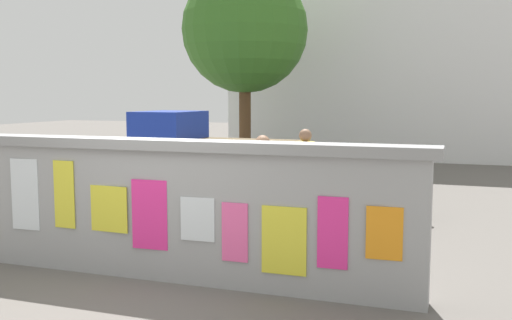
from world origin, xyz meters
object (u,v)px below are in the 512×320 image
object	(u,v)px
auto_rickshaw_truck	(210,156)
tree_roadside	(245,30)
bicycle_near	(382,199)
person_walking	(263,178)
person_bystander	(305,166)
motorcycle	(138,208)

from	to	relation	value
auto_rickshaw_truck	tree_roadside	world-z (taller)	tree_roadside
bicycle_near	tree_roadside	size ratio (longest dim) A/B	0.28
bicycle_near	tree_roadside	xyz separation A→B (m)	(-4.81, 5.93, 3.73)
bicycle_near	person_walking	world-z (taller)	person_walking
person_bystander	tree_roadside	xyz separation A→B (m)	(-3.56, 6.59, 3.11)
auto_rickshaw_truck	bicycle_near	bearing A→B (deg)	-15.00
auto_rickshaw_truck	person_walking	distance (m)	4.14
motorcycle	tree_roadside	world-z (taller)	tree_roadside
bicycle_near	person_bystander	xyz separation A→B (m)	(-1.25, -0.66, 0.62)
auto_rickshaw_truck	motorcycle	bearing A→B (deg)	-84.06
auto_rickshaw_truck	person_bystander	distance (m)	3.04
motorcycle	person_bystander	distance (m)	2.95
auto_rickshaw_truck	motorcycle	xyz separation A→B (m)	(0.38, -3.62, -0.44)
tree_roadside	motorcycle	bearing A→B (deg)	-80.65
motorcycle	bicycle_near	distance (m)	4.28
bicycle_near	person_bystander	bearing A→B (deg)	-152.02
auto_rickshaw_truck	person_walking	xyz separation A→B (m)	(2.35, -3.41, 0.09)
tree_roadside	person_bystander	bearing A→B (deg)	-61.63
bicycle_near	auto_rickshaw_truck	bearing A→B (deg)	165.00
bicycle_near	person_bystander	world-z (taller)	person_bystander
auto_rickshaw_truck	person_walking	bearing A→B (deg)	-55.48
person_walking	tree_roadside	bearing A→B (deg)	112.05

